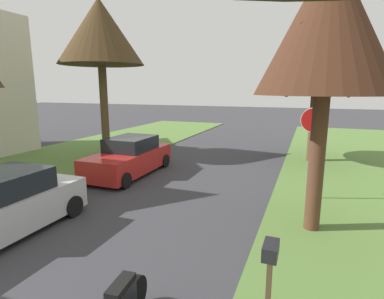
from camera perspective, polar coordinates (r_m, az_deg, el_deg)
stop_sign_far at (r=10.30m, az=21.72°, el=2.80°), size 0.81×0.39×2.96m
street_tree_right_mid_a at (r=8.02m, az=24.16°, el=20.52°), size 3.20×3.20×6.60m
street_tree_right_mid_b at (r=15.98m, az=22.70°, el=16.42°), size 4.42×4.42×7.10m
street_tree_left_mid_b at (r=16.61m, az=-16.88°, el=20.25°), size 4.22×4.22×7.86m
parked_sedan_red at (r=13.07m, az=-11.67°, el=-1.48°), size 1.96×4.41×1.57m
curbside_mailbox at (r=5.01m, az=14.46°, el=-19.33°), size 0.22×0.44×1.27m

